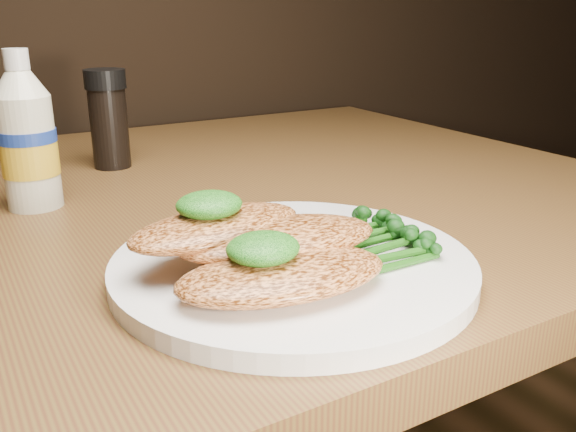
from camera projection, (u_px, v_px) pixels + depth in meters
plate at (293, 265)px, 0.48m from camera, size 0.28×0.28×0.01m
chicken_front at (283, 275)px, 0.41m from camera, size 0.16×0.10×0.02m
chicken_mid at (278, 238)px, 0.45m from camera, size 0.16×0.10×0.02m
chicken_back at (217, 227)px, 0.45m from camera, size 0.15×0.09×0.02m
pesto_front at (263, 248)px, 0.41m from camera, size 0.05×0.05×0.02m
pesto_back at (209, 205)px, 0.45m from camera, size 0.06×0.05×0.02m
broccolini_bundle at (353, 237)px, 0.48m from camera, size 0.16×0.14×0.02m
mayo_bottle at (26, 131)px, 0.61m from camera, size 0.07×0.07×0.16m
pepper_grinder at (109, 119)px, 0.77m from camera, size 0.06×0.06×0.12m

